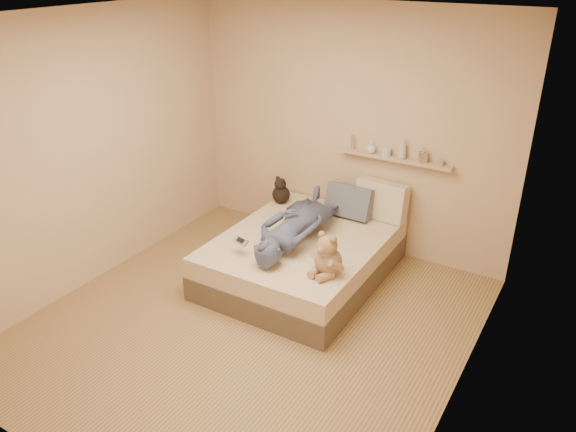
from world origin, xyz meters
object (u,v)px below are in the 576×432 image
Objects in this scene: teddy_bear at (327,257)px; pillow_grey at (349,201)px; wall_shelf at (394,159)px; game_console at (241,241)px; person at (297,222)px; pillow_cream at (381,200)px; dark_plush at (281,192)px; bed at (302,257)px.

teddy_bear is 0.81× the size of pillow_grey.
pillow_grey is 0.42× the size of wall_shelf.
game_console is 0.34× the size of pillow_grey.
pillow_grey is at bearing -109.24° from person.
pillow_cream is 0.34m from pillow_grey.
game_console is 0.55× the size of dark_plush.
game_console is 1.37m from pillow_grey.
teddy_bear is at bearing -91.12° from wall_shelf.
pillow_grey is at bearing -155.41° from pillow_cream.
bed is at bearing -103.94° from pillow_grey.
teddy_bear is at bearing -43.14° from bed.
pillow_cream is (-0.05, 1.32, 0.03)m from teddy_bear.
person reaches higher than dark_plush.
teddy_bear is 1.30× the size of dark_plush.
person is at bearing -121.67° from wall_shelf.
person is at bearing -120.51° from pillow_cream.
wall_shelf is (0.03, 1.40, 0.48)m from teddy_bear.
game_console is 0.31× the size of pillow_cream.
person is at bearing 62.49° from game_console.
game_console is 0.42× the size of teddy_bear.
teddy_bear is (0.52, -0.49, 0.39)m from bed.
wall_shelf is at bearing -125.03° from person.
person is at bearing -131.01° from bed.
game_console is (-0.32, -0.59, 0.37)m from bed.
dark_plush is 0.21× the size of person.
dark_plush is (-0.63, 0.61, 0.36)m from bed.
game_console is 1.63m from pillow_cream.
person reaches higher than game_console.
wall_shelf is (0.55, 0.91, 0.88)m from bed.
pillow_grey is at bearing 5.60° from dark_plush.
teddy_bear is 1.32m from pillow_cream.
game_console is 0.85m from teddy_bear.
game_console is 0.14× the size of wall_shelf.
game_console is at bearing -111.09° from pillow_grey.
teddy_bear is at bearing 6.83° from game_console.
pillow_grey is 0.65m from wall_shelf.
dark_plush reaches higher than bed.
bed is at bearing -134.37° from person.
person is at bearing -105.87° from pillow_grey.
wall_shelf is at bearing 14.17° from dark_plush.
pillow_grey is at bearing -149.96° from wall_shelf.
bed is at bearing -44.24° from dark_plush.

